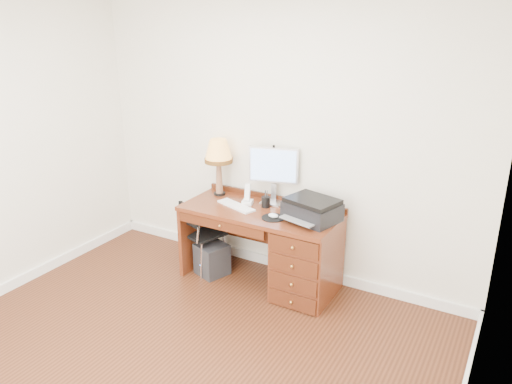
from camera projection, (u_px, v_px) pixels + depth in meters
The scene contains 12 objects.
ground at pixel (170, 361), 3.78m from camera, with size 4.00×4.00×0.00m, color #391A0C.
room_shell at pixel (217, 315), 4.28m from camera, with size 4.00×4.00×4.00m.
desk at pixel (290, 250), 4.64m from camera, with size 1.50×0.67×0.75m.
monitor at pixel (274, 168), 4.75m from camera, with size 0.47×0.21×0.55m.
keyboard at pixel (236, 206), 4.75m from camera, with size 0.43×0.12×0.02m, color white.
mouse_pad at pixel (273, 217), 4.49m from camera, with size 0.21×0.21×0.04m.
printer at pixel (312, 209), 4.42m from camera, with size 0.53×0.46×0.20m.
leg_lamp at pixel (218, 154), 4.93m from camera, with size 0.28×0.28×0.58m.
phone at pixel (247, 198), 4.79m from camera, with size 0.12×0.12×0.21m.
pen_cup at pixel (266, 202), 4.73m from camera, with size 0.08×0.08×0.10m, color black.
chair at pixel (200, 230), 4.97m from camera, with size 0.44×0.44×0.74m.
equipment_box at pixel (212, 259), 5.01m from camera, with size 0.27×0.27×0.32m, color black.
Camera 1 is at (2.10, -2.40, 2.48)m, focal length 35.00 mm.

